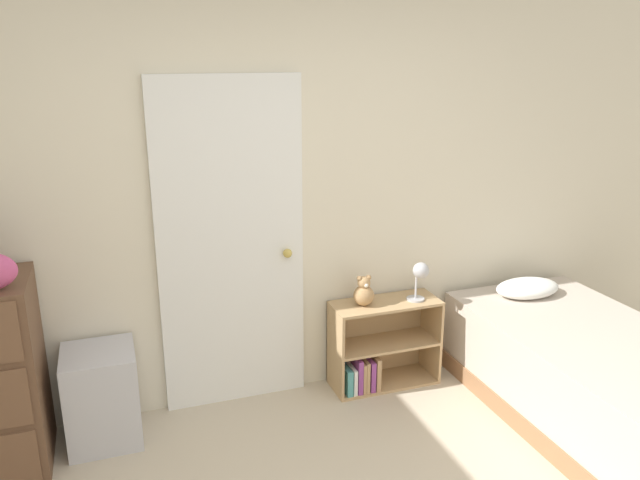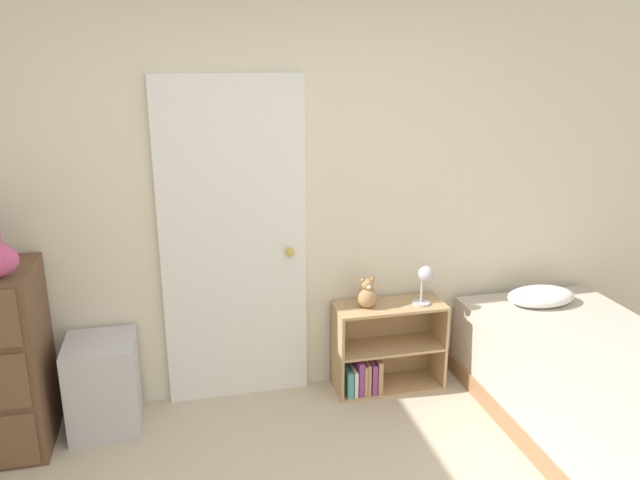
# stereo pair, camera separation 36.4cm
# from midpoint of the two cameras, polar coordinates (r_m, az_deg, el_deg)

# --- Properties ---
(wall_back) EXTENTS (10.00, 0.06, 2.55)m
(wall_back) POSITION_cam_midpoint_polar(r_m,az_deg,el_deg) (3.79, -7.97, 3.67)
(wall_back) COLOR beige
(wall_back) RESTS_ON ground_plane
(door_closed) EXTENTS (0.88, 0.09, 2.01)m
(door_closed) POSITION_cam_midpoint_polar(r_m,az_deg,el_deg) (3.77, -10.84, -0.75)
(door_closed) COLOR white
(door_closed) RESTS_ON ground_plane
(storage_bin) EXTENTS (0.39, 0.39, 0.55)m
(storage_bin) POSITION_cam_midpoint_polar(r_m,az_deg,el_deg) (3.86, -21.96, -13.17)
(storage_bin) COLOR silver
(storage_bin) RESTS_ON ground_plane
(bookshelf) EXTENTS (0.71, 0.29, 0.58)m
(bookshelf) POSITION_cam_midpoint_polar(r_m,az_deg,el_deg) (4.16, 2.63, -10.12)
(bookshelf) COLOR tan
(bookshelf) RESTS_ON ground_plane
(teddy_bear) EXTENTS (0.13, 0.13, 0.20)m
(teddy_bear) POSITION_cam_midpoint_polar(r_m,az_deg,el_deg) (3.95, 1.39, -4.87)
(teddy_bear) COLOR tan
(teddy_bear) RESTS_ON bookshelf
(desk_lamp) EXTENTS (0.13, 0.13, 0.26)m
(desk_lamp) POSITION_cam_midpoint_polar(r_m,az_deg,el_deg) (4.02, 6.60, -3.18)
(desk_lamp) COLOR #B2B2B7
(desk_lamp) RESTS_ON bookshelf
(bed) EXTENTS (1.02, 1.84, 0.65)m
(bed) POSITION_cam_midpoint_polar(r_m,az_deg,el_deg) (4.07, 21.22, -11.52)
(bed) COLOR #996B47
(bed) RESTS_ON ground_plane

